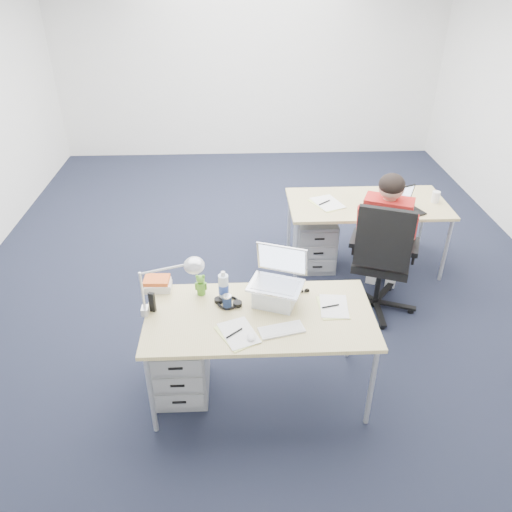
{
  "coord_description": "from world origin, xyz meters",
  "views": [
    {
      "loc": [
        -0.26,
        -4.59,
        2.89
      ],
      "look_at": [
        -0.11,
        -1.23,
        0.85
      ],
      "focal_mm": 35.0,
      "sensor_mm": 36.0,
      "label": 1
    }
  ],
  "objects_px": {
    "office_chair": "(379,280)",
    "drawer_pedestal_far": "(315,241)",
    "book_stack": "(157,284)",
    "cordless_phone": "(152,302)",
    "dark_laptop": "(406,201)",
    "seated_person": "(385,237)",
    "desk_lamp": "(162,286)",
    "water_bottle": "(224,286)",
    "headphones": "(228,302)",
    "far_cup": "(436,197)",
    "desk_far": "(367,206)",
    "desk_near": "(260,320)",
    "drawer_pedestal_near": "(181,361)",
    "computer_mouse": "(251,337)",
    "sunglasses": "(304,291)",
    "bear_figurine": "(201,284)",
    "wireless_keyboard": "(282,330)",
    "silver_laptop": "(276,279)",
    "can_koozie": "(227,302)"
  },
  "relations": [
    {
      "from": "computer_mouse",
      "to": "sunglasses",
      "type": "bearing_deg",
      "value": 50.99
    },
    {
      "from": "seated_person",
      "to": "cordless_phone",
      "type": "height_order",
      "value": "seated_person"
    },
    {
      "from": "desk_near",
      "to": "book_stack",
      "type": "relative_size",
      "value": 7.96
    },
    {
      "from": "headphones",
      "to": "far_cup",
      "type": "bearing_deg",
      "value": 57.42
    },
    {
      "from": "silver_laptop",
      "to": "bear_figurine",
      "type": "distance_m",
      "value": 0.57
    },
    {
      "from": "desk_lamp",
      "to": "computer_mouse",
      "type": "bearing_deg",
      "value": -26.29
    },
    {
      "from": "water_bottle",
      "to": "sunglasses",
      "type": "distance_m",
      "value": 0.61
    },
    {
      "from": "water_bottle",
      "to": "dark_laptop",
      "type": "bearing_deg",
      "value": 37.43
    },
    {
      "from": "office_chair",
      "to": "headphones",
      "type": "distance_m",
      "value": 1.67
    },
    {
      "from": "computer_mouse",
      "to": "can_koozie",
      "type": "distance_m",
      "value": 0.38
    },
    {
      "from": "desk_far",
      "to": "water_bottle",
      "type": "height_order",
      "value": "water_bottle"
    },
    {
      "from": "drawer_pedestal_near",
      "to": "silver_laptop",
      "type": "relative_size",
      "value": 1.39
    },
    {
      "from": "water_bottle",
      "to": "cordless_phone",
      "type": "distance_m",
      "value": 0.51
    },
    {
      "from": "office_chair",
      "to": "cordless_phone",
      "type": "bearing_deg",
      "value": -133.47
    },
    {
      "from": "dark_laptop",
      "to": "far_cup",
      "type": "bearing_deg",
      "value": 8.48
    },
    {
      "from": "office_chair",
      "to": "drawer_pedestal_far",
      "type": "distance_m",
      "value": 0.95
    },
    {
      "from": "drawer_pedestal_far",
      "to": "silver_laptop",
      "type": "xyz_separation_m",
      "value": [
        -0.56,
        -1.67,
        0.65
      ]
    },
    {
      "from": "desk_near",
      "to": "drawer_pedestal_near",
      "type": "bearing_deg",
      "value": 175.24
    },
    {
      "from": "desk_far",
      "to": "seated_person",
      "type": "relative_size",
      "value": 1.2
    },
    {
      "from": "headphones",
      "to": "water_bottle",
      "type": "height_order",
      "value": "water_bottle"
    },
    {
      "from": "wireless_keyboard",
      "to": "cordless_phone",
      "type": "height_order",
      "value": "cordless_phone"
    },
    {
      "from": "office_chair",
      "to": "computer_mouse",
      "type": "xyz_separation_m",
      "value": [
        -1.22,
        -1.24,
        0.42
      ]
    },
    {
      "from": "far_cup",
      "to": "silver_laptop",
      "type": "bearing_deg",
      "value": -137.17
    },
    {
      "from": "desk_near",
      "to": "cordless_phone",
      "type": "distance_m",
      "value": 0.76
    },
    {
      "from": "drawer_pedestal_far",
      "to": "far_cup",
      "type": "relative_size",
      "value": 4.86
    },
    {
      "from": "desk_far",
      "to": "seated_person",
      "type": "xyz_separation_m",
      "value": [
        0.02,
        -0.62,
        -0.01
      ]
    },
    {
      "from": "cordless_phone",
      "to": "dark_laptop",
      "type": "height_order",
      "value": "dark_laptop"
    },
    {
      "from": "headphones",
      "to": "desk_lamp",
      "type": "height_order",
      "value": "desk_lamp"
    },
    {
      "from": "drawer_pedestal_far",
      "to": "desk_lamp",
      "type": "bearing_deg",
      "value": -127.17
    },
    {
      "from": "book_stack",
      "to": "far_cup",
      "type": "relative_size",
      "value": 1.78
    },
    {
      "from": "desk_far",
      "to": "seated_person",
      "type": "height_order",
      "value": "seated_person"
    },
    {
      "from": "drawer_pedestal_far",
      "to": "wireless_keyboard",
      "type": "height_order",
      "value": "wireless_keyboard"
    },
    {
      "from": "water_bottle",
      "to": "headphones",
      "type": "bearing_deg",
      "value": -62.49
    },
    {
      "from": "computer_mouse",
      "to": "bear_figurine",
      "type": "distance_m",
      "value": 0.63
    },
    {
      "from": "silver_laptop",
      "to": "book_stack",
      "type": "relative_size",
      "value": 1.97
    },
    {
      "from": "dark_laptop",
      "to": "water_bottle",
      "type": "bearing_deg",
      "value": -166.15
    },
    {
      "from": "drawer_pedestal_near",
      "to": "dark_laptop",
      "type": "bearing_deg",
      "value": 35.39
    },
    {
      "from": "desk_near",
      "to": "desk_lamp",
      "type": "bearing_deg",
      "value": 176.1
    },
    {
      "from": "wireless_keyboard",
      "to": "headphones",
      "type": "distance_m",
      "value": 0.48
    },
    {
      "from": "silver_laptop",
      "to": "seated_person",
      "type": "bearing_deg",
      "value": 63.73
    },
    {
      "from": "drawer_pedestal_near",
      "to": "bear_figurine",
      "type": "xyz_separation_m",
      "value": [
        0.17,
        0.22,
        0.54
      ]
    },
    {
      "from": "desk_near",
      "to": "water_bottle",
      "type": "bearing_deg",
      "value": 142.32
    },
    {
      "from": "seated_person",
      "to": "desk_lamp",
      "type": "xyz_separation_m",
      "value": [
        -1.87,
        -1.12,
        0.29
      ]
    },
    {
      "from": "book_stack",
      "to": "far_cup",
      "type": "xyz_separation_m",
      "value": [
        2.62,
        1.42,
        0.01
      ]
    },
    {
      "from": "book_stack",
      "to": "cordless_phone",
      "type": "bearing_deg",
      "value": -90.0
    },
    {
      "from": "desk_far",
      "to": "headphones",
      "type": "xyz_separation_m",
      "value": [
        -1.41,
        -1.65,
        0.06
      ]
    },
    {
      "from": "water_bottle",
      "to": "dark_laptop",
      "type": "relative_size",
      "value": 0.69
    },
    {
      "from": "drawer_pedestal_far",
      "to": "sunglasses",
      "type": "xyz_separation_m",
      "value": [
        -0.34,
        -1.55,
        0.47
      ]
    },
    {
      "from": "office_chair",
      "to": "drawer_pedestal_near",
      "type": "xyz_separation_m",
      "value": [
        -1.74,
        -0.94,
        -0.05
      ]
    },
    {
      "from": "book_stack",
      "to": "desk_lamp",
      "type": "distance_m",
      "value": 0.37
    }
  ]
}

